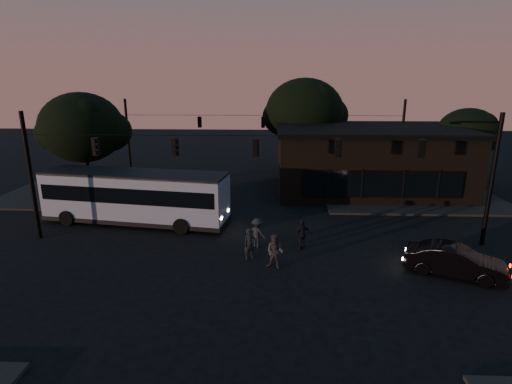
{
  "coord_description": "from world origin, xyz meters",
  "views": [
    {
      "loc": [
        0.91,
        -17.82,
        9.07
      ],
      "look_at": [
        0.0,
        4.0,
        3.0
      ],
      "focal_mm": 28.0,
      "sensor_mm": 36.0,
      "label": 1
    }
  ],
  "objects_px": {
    "bus": "(135,195)",
    "pedestrian_c": "(302,235)",
    "car": "(455,261)",
    "building": "(367,159)",
    "pedestrian_a": "(249,244)",
    "pedestrian_b": "(275,252)",
    "pedestrian_d": "(257,233)"
  },
  "relations": [
    {
      "from": "car",
      "to": "pedestrian_b",
      "type": "relative_size",
      "value": 2.53
    },
    {
      "from": "building",
      "to": "bus",
      "type": "xyz_separation_m",
      "value": [
        -17.03,
        -9.1,
        -0.78
      ]
    },
    {
      "from": "car",
      "to": "pedestrian_b",
      "type": "height_order",
      "value": "pedestrian_b"
    },
    {
      "from": "bus",
      "to": "pedestrian_b",
      "type": "distance_m",
      "value": 11.16
    },
    {
      "from": "pedestrian_a",
      "to": "pedestrian_d",
      "type": "distance_m",
      "value": 1.55
    },
    {
      "from": "car",
      "to": "pedestrian_b",
      "type": "distance_m",
      "value": 8.67
    },
    {
      "from": "pedestrian_b",
      "to": "pedestrian_d",
      "type": "xyz_separation_m",
      "value": [
        -1.0,
        2.6,
        -0.04
      ]
    },
    {
      "from": "pedestrian_d",
      "to": "car",
      "type": "bearing_deg",
      "value": -168.01
    },
    {
      "from": "car",
      "to": "pedestrian_b",
      "type": "xyz_separation_m",
      "value": [
        -8.65,
        0.41,
        0.15
      ]
    },
    {
      "from": "car",
      "to": "pedestrian_a",
      "type": "relative_size",
      "value": 2.71
    },
    {
      "from": "building",
      "to": "pedestrian_a",
      "type": "height_order",
      "value": "building"
    },
    {
      "from": "car",
      "to": "pedestrian_d",
      "type": "relative_size",
      "value": 2.64
    },
    {
      "from": "pedestrian_d",
      "to": "bus",
      "type": "bearing_deg",
      "value": 4.51
    },
    {
      "from": "bus",
      "to": "building",
      "type": "bearing_deg",
      "value": 36.92
    },
    {
      "from": "bus",
      "to": "pedestrian_d",
      "type": "distance_m",
      "value": 9.01
    },
    {
      "from": "bus",
      "to": "car",
      "type": "relative_size",
      "value": 2.76
    },
    {
      "from": "bus",
      "to": "pedestrian_c",
      "type": "relative_size",
      "value": 7.14
    },
    {
      "from": "pedestrian_b",
      "to": "pedestrian_c",
      "type": "distance_m",
      "value": 2.85
    },
    {
      "from": "pedestrian_d",
      "to": "pedestrian_b",
      "type": "bearing_deg",
      "value": 140.26
    },
    {
      "from": "pedestrian_d",
      "to": "pedestrian_a",
      "type": "bearing_deg",
      "value": 106.77
    },
    {
      "from": "building",
      "to": "pedestrian_a",
      "type": "bearing_deg",
      "value": -122.77
    },
    {
      "from": "building",
      "to": "car",
      "type": "distance_m",
      "value": 16.0
    },
    {
      "from": "building",
      "to": "pedestrian_c",
      "type": "bearing_deg",
      "value": -116.16
    },
    {
      "from": "building",
      "to": "bus",
      "type": "bearing_deg",
      "value": -151.88
    },
    {
      "from": "car",
      "to": "pedestrian_c",
      "type": "distance_m",
      "value": 7.69
    },
    {
      "from": "bus",
      "to": "pedestrian_c",
      "type": "bearing_deg",
      "value": -11.51
    },
    {
      "from": "pedestrian_a",
      "to": "pedestrian_c",
      "type": "bearing_deg",
      "value": 1.94
    },
    {
      "from": "pedestrian_a",
      "to": "pedestrian_c",
      "type": "xyz_separation_m",
      "value": [
        2.84,
        1.33,
        0.04
      ]
    },
    {
      "from": "bus",
      "to": "pedestrian_d",
      "type": "height_order",
      "value": "bus"
    },
    {
      "from": "building",
      "to": "pedestrian_a",
      "type": "relative_size",
      "value": 9.22
    },
    {
      "from": "building",
      "to": "pedestrian_b",
      "type": "bearing_deg",
      "value": -117.11
    },
    {
      "from": "building",
      "to": "pedestrian_c",
      "type": "relative_size",
      "value": 8.81
    }
  ]
}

